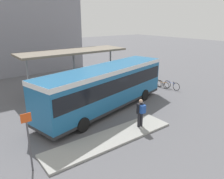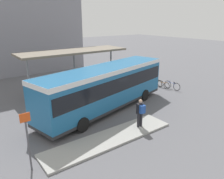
{
  "view_description": "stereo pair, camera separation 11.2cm",
  "coord_description": "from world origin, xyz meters",
  "px_view_note": "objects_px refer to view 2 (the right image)",
  "views": [
    {
      "loc": [
        -8.83,
        -12.46,
        6.52
      ],
      "look_at": [
        0.56,
        0.0,
        1.46
      ],
      "focal_mm": 35.0,
      "sensor_mm": 36.0,
      "label": 1
    },
    {
      "loc": [
        -8.74,
        -12.53,
        6.52
      ],
      "look_at": [
        0.56,
        0.0,
        1.46
      ],
      "focal_mm": 35.0,
      "sensor_mm": 36.0,
      "label": 2
    }
  ],
  "objects_px": {
    "bicycle_orange": "(163,85)",
    "bicycle_green": "(157,82)",
    "potted_planter_near_shelter": "(113,87)",
    "platform_sign": "(28,140)",
    "pedestrian_waiting": "(141,111)",
    "bicycle_blue": "(172,85)",
    "potted_planter_far_side": "(127,81)",
    "city_bus": "(106,85)"
  },
  "relations": [
    {
      "from": "bicycle_green",
      "to": "potted_planter_far_side",
      "type": "bearing_deg",
      "value": 64.81
    },
    {
      "from": "pedestrian_waiting",
      "to": "bicycle_green",
      "type": "distance_m",
      "value": 9.58
    },
    {
      "from": "bicycle_orange",
      "to": "potted_planter_near_shelter",
      "type": "distance_m",
      "value": 5.19
    },
    {
      "from": "bicycle_green",
      "to": "bicycle_orange",
      "type": "bearing_deg",
      "value": 173.21
    },
    {
      "from": "pedestrian_waiting",
      "to": "platform_sign",
      "type": "height_order",
      "value": "platform_sign"
    },
    {
      "from": "city_bus",
      "to": "potted_planter_near_shelter",
      "type": "bearing_deg",
      "value": 31.51
    },
    {
      "from": "platform_sign",
      "to": "bicycle_green",
      "type": "bearing_deg",
      "value": 21.32
    },
    {
      "from": "city_bus",
      "to": "pedestrian_waiting",
      "type": "distance_m",
      "value": 3.84
    },
    {
      "from": "pedestrian_waiting",
      "to": "potted_planter_near_shelter",
      "type": "bearing_deg",
      "value": -14.13
    },
    {
      "from": "bicycle_blue",
      "to": "potted_planter_near_shelter",
      "type": "relative_size",
      "value": 1.52
    },
    {
      "from": "potted_planter_near_shelter",
      "to": "platform_sign",
      "type": "height_order",
      "value": "platform_sign"
    },
    {
      "from": "pedestrian_waiting",
      "to": "platform_sign",
      "type": "xyz_separation_m",
      "value": [
        -6.66,
        0.05,
        0.41
      ]
    },
    {
      "from": "pedestrian_waiting",
      "to": "potted_planter_far_side",
      "type": "relative_size",
      "value": 1.21
    },
    {
      "from": "city_bus",
      "to": "bicycle_blue",
      "type": "distance_m",
      "value": 8.1
    },
    {
      "from": "potted_planter_near_shelter",
      "to": "platform_sign",
      "type": "xyz_separation_m",
      "value": [
        -9.39,
        -6.37,
        0.94
      ]
    },
    {
      "from": "pedestrian_waiting",
      "to": "platform_sign",
      "type": "distance_m",
      "value": 6.67
    },
    {
      "from": "city_bus",
      "to": "pedestrian_waiting",
      "type": "relative_size",
      "value": 6.43
    },
    {
      "from": "bicycle_blue",
      "to": "bicycle_green",
      "type": "height_order",
      "value": "bicycle_blue"
    },
    {
      "from": "bicycle_orange",
      "to": "bicycle_blue",
      "type": "bearing_deg",
      "value": 20.33
    },
    {
      "from": "bicycle_blue",
      "to": "bicycle_orange",
      "type": "distance_m",
      "value": 0.92
    },
    {
      "from": "city_bus",
      "to": "bicycle_orange",
      "type": "bearing_deg",
      "value": -5.58
    },
    {
      "from": "bicycle_blue",
      "to": "bicycle_green",
      "type": "xyz_separation_m",
      "value": [
        -0.34,
        1.69,
        -0.03
      ]
    },
    {
      "from": "city_bus",
      "to": "potted_planter_near_shelter",
      "type": "distance_m",
      "value": 3.97
    },
    {
      "from": "bicycle_green",
      "to": "pedestrian_waiting",
      "type": "bearing_deg",
      "value": 121.8
    },
    {
      "from": "pedestrian_waiting",
      "to": "bicycle_green",
      "type": "bearing_deg",
      "value": -44.74
    },
    {
      "from": "potted_planter_near_shelter",
      "to": "potted_planter_far_side",
      "type": "bearing_deg",
      "value": 10.57
    },
    {
      "from": "bicycle_blue",
      "to": "platform_sign",
      "type": "relative_size",
      "value": 0.64
    },
    {
      "from": "potted_planter_far_side",
      "to": "pedestrian_waiting",
      "type": "bearing_deg",
      "value": -124.65
    },
    {
      "from": "bicycle_orange",
      "to": "platform_sign",
      "type": "bearing_deg",
      "value": -75.35
    },
    {
      "from": "bicycle_orange",
      "to": "bicycle_green",
      "type": "bearing_deg",
      "value": 173.99
    },
    {
      "from": "pedestrian_waiting",
      "to": "platform_sign",
      "type": "bearing_deg",
      "value": 98.54
    },
    {
      "from": "bicycle_blue",
      "to": "bicycle_orange",
      "type": "bearing_deg",
      "value": 21.61
    },
    {
      "from": "bicycle_blue",
      "to": "potted_planter_near_shelter",
      "type": "bearing_deg",
      "value": 62.67
    },
    {
      "from": "bicycle_green",
      "to": "potted_planter_far_side",
      "type": "distance_m",
      "value": 3.24
    },
    {
      "from": "platform_sign",
      "to": "bicycle_orange",
      "type": "bearing_deg",
      "value": 18.38
    },
    {
      "from": "pedestrian_waiting",
      "to": "bicycle_orange",
      "type": "xyz_separation_m",
      "value": [
        7.66,
        4.8,
        -0.81
      ]
    },
    {
      "from": "city_bus",
      "to": "bicycle_blue",
      "type": "bearing_deg",
      "value": -11.96
    },
    {
      "from": "bicycle_blue",
      "to": "potted_planter_far_side",
      "type": "bearing_deg",
      "value": 47.41
    },
    {
      "from": "bicycle_blue",
      "to": "bicycle_green",
      "type": "bearing_deg",
      "value": 9.02
    },
    {
      "from": "potted_planter_near_shelter",
      "to": "bicycle_orange",
      "type": "bearing_deg",
      "value": -18.17
    },
    {
      "from": "city_bus",
      "to": "potted_planter_near_shelter",
      "type": "relative_size",
      "value": 9.81
    },
    {
      "from": "pedestrian_waiting",
      "to": "bicycle_blue",
      "type": "distance_m",
      "value": 8.99
    }
  ]
}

